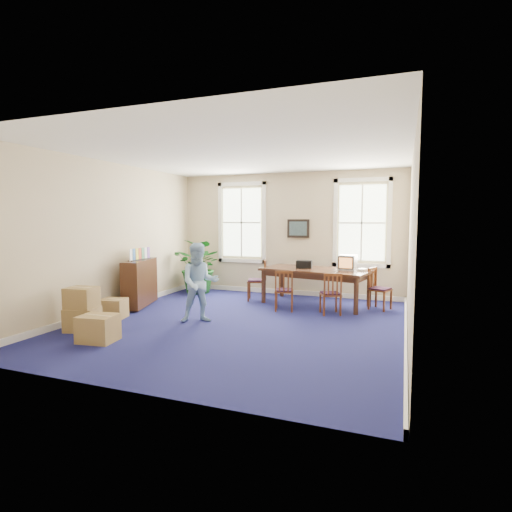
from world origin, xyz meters
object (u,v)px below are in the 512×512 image
(man, at_px, (200,283))
(credenza, at_px, (140,284))
(crt_tv, at_px, (348,262))
(potted_plant, at_px, (200,266))
(conference_table, at_px, (315,287))
(cardboard_boxes, at_px, (95,308))
(chair_near_left, at_px, (284,290))

(man, xyz_separation_m, credenza, (-1.96, 0.77, -0.25))
(crt_tv, distance_m, potted_plant, 3.97)
(credenza, xyz_separation_m, potted_plant, (0.49, 1.96, 0.21))
(crt_tv, relative_size, man, 0.27)
(conference_table, relative_size, credenza, 1.86)
(crt_tv, xyz_separation_m, man, (-2.48, -2.41, -0.24))
(cardboard_boxes, bearing_deg, credenza, 104.10)
(conference_table, height_order, credenza, credenza)
(conference_table, height_order, crt_tv, crt_tv)
(conference_table, height_order, potted_plant, potted_plant)
(crt_tv, height_order, credenza, crt_tv)
(chair_near_left, distance_m, cardboard_boxes, 3.83)
(crt_tv, relative_size, chair_near_left, 0.46)
(conference_table, distance_m, credenza, 4.04)
(chair_near_left, relative_size, cardboard_boxes, 0.62)
(conference_table, xyz_separation_m, chair_near_left, (-0.50, -0.84, 0.03))
(conference_table, bearing_deg, man, -114.93)
(conference_table, distance_m, potted_plant, 3.26)
(crt_tv, distance_m, chair_near_left, 1.62)
(conference_table, relative_size, man, 1.60)
(man, bearing_deg, credenza, 125.96)
(conference_table, height_order, chair_near_left, chair_near_left)
(crt_tv, height_order, cardboard_boxes, crt_tv)
(crt_tv, height_order, chair_near_left, crt_tv)
(cardboard_boxes, bearing_deg, chair_near_left, 44.65)
(chair_near_left, distance_m, potted_plant, 2.99)
(man, bearing_deg, cardboard_boxes, -173.99)
(crt_tv, distance_m, cardboard_boxes, 5.37)
(conference_table, height_order, man, man)
(potted_plant, distance_m, cardboard_boxes, 3.92)
(cardboard_boxes, bearing_deg, conference_table, 47.57)
(conference_table, xyz_separation_m, cardboard_boxes, (-3.23, -3.53, -0.01))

